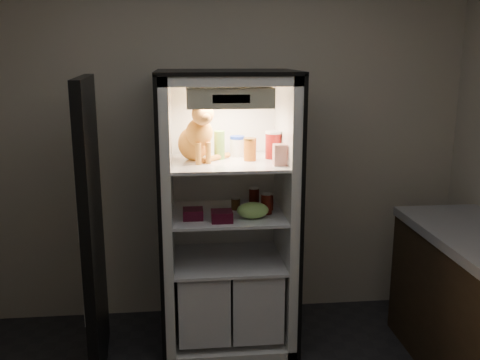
{
  "coord_description": "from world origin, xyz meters",
  "views": [
    {
      "loc": [
        -0.28,
        -2.1,
        1.98
      ],
      "look_at": [
        0.08,
        1.32,
        1.16
      ],
      "focal_mm": 40.0,
      "sensor_mm": 36.0,
      "label": 1
    }
  ],
  "objects_px": {
    "soda_can_c": "(266,204)",
    "berry_box_left": "(193,214)",
    "grape_bag": "(253,210)",
    "cream_carton": "(280,155)",
    "tabby_cat": "(197,137)",
    "soda_can_b": "(269,202)",
    "refrigerator": "(227,230)",
    "condiment_jar": "(236,203)",
    "mayo_tub": "(237,146)",
    "berry_box_right": "(222,216)",
    "parmesan_shaker": "(219,145)",
    "soda_can_a": "(254,197)",
    "salsa_jar": "(250,149)",
    "pepper_jar": "(273,145)"
  },
  "relations": [
    {
      "from": "soda_can_c",
      "to": "berry_box_left",
      "type": "distance_m",
      "value": 0.49
    },
    {
      "from": "tabby_cat",
      "to": "soda_can_b",
      "type": "height_order",
      "value": "tabby_cat"
    },
    {
      "from": "cream_carton",
      "to": "grape_bag",
      "type": "distance_m",
      "value": 0.4
    },
    {
      "from": "refrigerator",
      "to": "soda_can_a",
      "type": "relative_size",
      "value": 14.25
    },
    {
      "from": "soda_can_a",
      "to": "condiment_jar",
      "type": "bearing_deg",
      "value": -155.79
    },
    {
      "from": "soda_can_c",
      "to": "grape_bag",
      "type": "relative_size",
      "value": 0.66
    },
    {
      "from": "tabby_cat",
      "to": "grape_bag",
      "type": "bearing_deg",
      "value": -46.06
    },
    {
      "from": "soda_can_b",
      "to": "grape_bag",
      "type": "bearing_deg",
      "value": -127.57
    },
    {
      "from": "tabby_cat",
      "to": "condiment_jar",
      "type": "xyz_separation_m",
      "value": [
        0.26,
        0.03,
        -0.46
      ]
    },
    {
      "from": "refrigerator",
      "to": "tabby_cat",
      "type": "relative_size",
      "value": 4.44
    },
    {
      "from": "salsa_jar",
      "to": "berry_box_right",
      "type": "height_order",
      "value": "salsa_jar"
    },
    {
      "from": "refrigerator",
      "to": "grape_bag",
      "type": "height_order",
      "value": "refrigerator"
    },
    {
      "from": "mayo_tub",
      "to": "berry_box_left",
      "type": "xyz_separation_m",
      "value": [
        -0.31,
        -0.28,
        -0.39
      ]
    },
    {
      "from": "salsa_jar",
      "to": "pepper_jar",
      "type": "bearing_deg",
      "value": 19.27
    },
    {
      "from": "soda_can_c",
      "to": "berry_box_left",
      "type": "height_order",
      "value": "soda_can_c"
    },
    {
      "from": "berry_box_right",
      "to": "soda_can_c",
      "type": "bearing_deg",
      "value": 23.79
    },
    {
      "from": "cream_carton",
      "to": "soda_can_a",
      "type": "height_order",
      "value": "cream_carton"
    },
    {
      "from": "mayo_tub",
      "to": "berry_box_left",
      "type": "distance_m",
      "value": 0.57
    },
    {
      "from": "tabby_cat",
      "to": "soda_can_b",
      "type": "xyz_separation_m",
      "value": [
        0.48,
        -0.01,
        -0.45
      ]
    },
    {
      "from": "soda_can_a",
      "to": "grape_bag",
      "type": "xyz_separation_m",
      "value": [
        -0.04,
        -0.27,
        -0.01
      ]
    },
    {
      "from": "parmesan_shaker",
      "to": "soda_can_b",
      "type": "height_order",
      "value": "parmesan_shaker"
    },
    {
      "from": "tabby_cat",
      "to": "salsa_jar",
      "type": "height_order",
      "value": "tabby_cat"
    },
    {
      "from": "soda_can_b",
      "to": "soda_can_a",
      "type": "bearing_deg",
      "value": 134.09
    },
    {
      "from": "mayo_tub",
      "to": "soda_can_a",
      "type": "height_order",
      "value": "mayo_tub"
    },
    {
      "from": "soda_can_b",
      "to": "soda_can_c",
      "type": "distance_m",
      "value": 0.09
    },
    {
      "from": "grape_bag",
      "to": "berry_box_right",
      "type": "bearing_deg",
      "value": -167.33
    },
    {
      "from": "mayo_tub",
      "to": "soda_can_a",
      "type": "bearing_deg",
      "value": -18.7
    },
    {
      "from": "soda_can_b",
      "to": "berry_box_left",
      "type": "height_order",
      "value": "soda_can_b"
    },
    {
      "from": "soda_can_c",
      "to": "tabby_cat",
      "type": "bearing_deg",
      "value": 168.66
    },
    {
      "from": "condiment_jar",
      "to": "berry_box_right",
      "type": "distance_m",
      "value": 0.28
    },
    {
      "from": "refrigerator",
      "to": "pepper_jar",
      "type": "bearing_deg",
      "value": 0.58
    },
    {
      "from": "tabby_cat",
      "to": "mayo_tub",
      "type": "xyz_separation_m",
      "value": [
        0.28,
        0.13,
        -0.09
      ]
    },
    {
      "from": "parmesan_shaker",
      "to": "soda_can_a",
      "type": "bearing_deg",
      "value": 9.88
    },
    {
      "from": "parmesan_shaker",
      "to": "soda_can_c",
      "type": "xyz_separation_m",
      "value": [
        0.3,
        -0.14,
        -0.38
      ]
    },
    {
      "from": "cream_carton",
      "to": "berry_box_left",
      "type": "height_order",
      "value": "cream_carton"
    },
    {
      "from": "soda_can_b",
      "to": "grape_bag",
      "type": "xyz_separation_m",
      "value": [
        -0.13,
        -0.17,
        -0.0
      ]
    },
    {
      "from": "tabby_cat",
      "to": "refrigerator",
      "type": "bearing_deg",
      "value": -11.57
    },
    {
      "from": "mayo_tub",
      "to": "berry_box_left",
      "type": "relative_size",
      "value": 1.09
    },
    {
      "from": "cream_carton",
      "to": "soda_can_b",
      "type": "relative_size",
      "value": 1.22
    },
    {
      "from": "condiment_jar",
      "to": "berry_box_left",
      "type": "xyz_separation_m",
      "value": [
        -0.29,
        -0.18,
        -0.01
      ]
    },
    {
      "from": "parmesan_shaker",
      "to": "soda_can_a",
      "type": "xyz_separation_m",
      "value": [
        0.24,
        0.04,
        -0.38
      ]
    },
    {
      "from": "salsa_jar",
      "to": "cream_carton",
      "type": "bearing_deg",
      "value": -45.65
    },
    {
      "from": "berry_box_right",
      "to": "grape_bag",
      "type": "bearing_deg",
      "value": 12.67
    },
    {
      "from": "soda_can_a",
      "to": "grape_bag",
      "type": "bearing_deg",
      "value": -99.16
    },
    {
      "from": "salsa_jar",
      "to": "pepper_jar",
      "type": "relative_size",
      "value": 0.82
    },
    {
      "from": "soda_can_c",
      "to": "grape_bag",
      "type": "distance_m",
      "value": 0.14
    },
    {
      "from": "condiment_jar",
      "to": "refrigerator",
      "type": "bearing_deg",
      "value": -176.89
    },
    {
      "from": "pepper_jar",
      "to": "parmesan_shaker",
      "type": "bearing_deg",
      "value": 177.08
    },
    {
      "from": "cream_carton",
      "to": "soda_can_b",
      "type": "bearing_deg",
      "value": 99.31
    },
    {
      "from": "grape_bag",
      "to": "refrigerator",
      "type": "bearing_deg",
      "value": 126.32
    }
  ]
}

